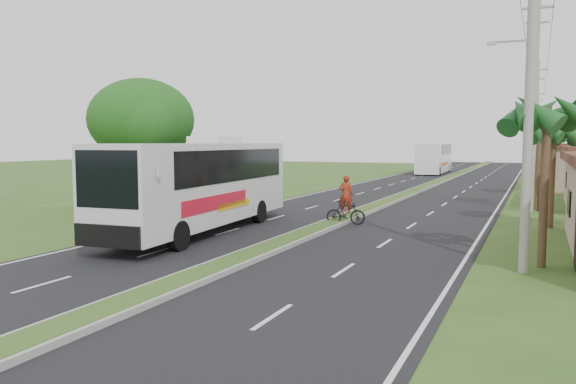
% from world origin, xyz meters
% --- Properties ---
extents(ground, '(180.00, 180.00, 0.00)m').
position_xyz_m(ground, '(0.00, 0.00, 0.00)').
color(ground, '#2E4F1D').
rests_on(ground, ground).
extents(road_asphalt, '(14.00, 160.00, 0.02)m').
position_xyz_m(road_asphalt, '(0.00, 20.00, 0.01)').
color(road_asphalt, black).
rests_on(road_asphalt, ground).
extents(median_strip, '(1.20, 160.00, 0.18)m').
position_xyz_m(median_strip, '(0.00, 20.00, 0.10)').
color(median_strip, gray).
rests_on(median_strip, ground).
extents(lane_edge_left, '(0.12, 160.00, 0.01)m').
position_xyz_m(lane_edge_left, '(-6.70, 20.00, 0.00)').
color(lane_edge_left, silver).
rests_on(lane_edge_left, ground).
extents(lane_edge_right, '(0.12, 160.00, 0.01)m').
position_xyz_m(lane_edge_right, '(6.70, 20.00, 0.00)').
color(lane_edge_right, silver).
rests_on(lane_edge_right, ground).
extents(palm_verge_a, '(2.40, 2.40, 5.45)m').
position_xyz_m(palm_verge_a, '(9.00, 3.00, 4.74)').
color(palm_verge_a, '#473321').
rests_on(palm_verge_a, ground).
extents(palm_verge_b, '(2.40, 2.40, 5.05)m').
position_xyz_m(palm_verge_b, '(9.40, 12.00, 4.36)').
color(palm_verge_b, '#473321').
rests_on(palm_verge_b, ground).
extents(palm_verge_c, '(2.40, 2.40, 5.85)m').
position_xyz_m(palm_verge_c, '(8.80, 19.00, 5.12)').
color(palm_verge_c, '#473321').
rests_on(palm_verge_c, ground).
extents(palm_verge_d, '(2.40, 2.40, 5.25)m').
position_xyz_m(palm_verge_d, '(9.30, 28.00, 4.55)').
color(palm_verge_d, '#473321').
rests_on(palm_verge_d, ground).
extents(shade_tree, '(6.30, 6.00, 7.54)m').
position_xyz_m(shade_tree, '(-12.11, 10.02, 5.03)').
color(shade_tree, '#473321').
rests_on(shade_tree, ground).
extents(utility_pole_a, '(1.60, 0.28, 11.00)m').
position_xyz_m(utility_pole_a, '(8.50, 2.00, 5.67)').
color(utility_pole_a, gray).
rests_on(utility_pole_a, ground).
extents(utility_pole_b, '(3.20, 0.28, 12.00)m').
position_xyz_m(utility_pole_b, '(8.47, 18.00, 6.26)').
color(utility_pole_b, gray).
rests_on(utility_pole_b, ground).
extents(utility_pole_c, '(1.60, 0.28, 11.00)m').
position_xyz_m(utility_pole_c, '(8.50, 38.00, 5.67)').
color(utility_pole_c, gray).
rests_on(utility_pole_c, ground).
extents(utility_pole_d, '(1.60, 0.28, 10.50)m').
position_xyz_m(utility_pole_d, '(8.50, 58.00, 5.42)').
color(utility_pole_d, gray).
rests_on(utility_pole_d, ground).
extents(coach_bus_main, '(3.65, 13.04, 4.16)m').
position_xyz_m(coach_bus_main, '(-4.42, 4.56, 2.29)').
color(coach_bus_main, silver).
rests_on(coach_bus_main, ground).
extents(coach_bus_far, '(3.21, 13.05, 3.78)m').
position_xyz_m(coach_bus_far, '(-3.19, 56.26, 2.14)').
color(coach_bus_far, white).
rests_on(coach_bus_far, ground).
extents(motorcyclist, '(1.91, 0.81, 2.37)m').
position_xyz_m(motorcyclist, '(0.54, 9.18, 0.85)').
color(motorcyclist, black).
rests_on(motorcyclist, ground).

